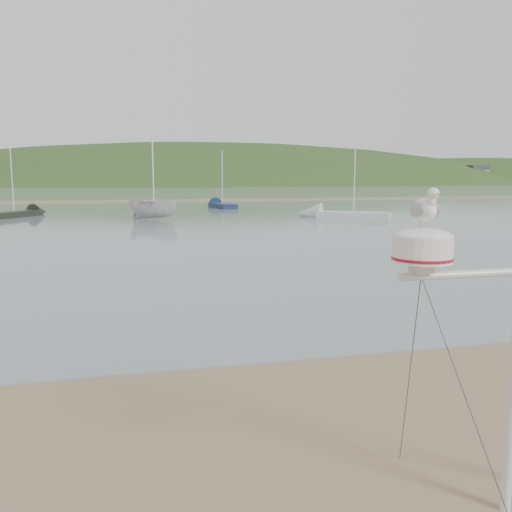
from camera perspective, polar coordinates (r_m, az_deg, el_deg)
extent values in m
cube|color=slate|center=(137.17, -14.16, 6.73)|extent=(560.00, 256.00, 0.04)
cube|color=#7D6548|center=(75.20, -14.25, 5.61)|extent=(560.00, 7.00, 0.07)
ellipsoid|color=#223A18|center=(244.69, -4.52, 2.41)|extent=(400.00, 180.00, 80.00)
ellipsoid|color=#223A18|center=(300.47, 22.90, 4.15)|extent=(300.00, 135.00, 56.00)
cube|color=beige|center=(204.39, -24.41, 7.82)|extent=(8.40, 6.30, 8.00)
cube|color=beige|center=(201.39, -17.05, 8.20)|extent=(8.40, 6.30, 8.00)
cube|color=beige|center=(201.73, -9.58, 8.45)|extent=(8.40, 6.30, 8.00)
cube|color=beige|center=(205.39, -2.25, 8.55)|extent=(8.40, 6.30, 8.00)
cube|color=beige|center=(212.19, 4.72, 8.53)|extent=(8.40, 6.30, 8.00)
cube|color=beige|center=(221.85, 11.17, 8.39)|extent=(8.40, 6.30, 8.00)
cube|color=beige|center=(234.01, 17.01, 8.18)|extent=(8.40, 6.30, 8.00)
cube|color=beige|center=(248.31, 22.22, 7.92)|extent=(8.40, 6.30, 8.00)
cylinder|color=silver|center=(5.42, 21.40, -1.77)|extent=(1.40, 0.08, 0.08)
cube|color=silver|center=(5.14, 17.03, -1.17)|extent=(0.17, 0.17, 0.10)
cylinder|color=white|center=(5.12, 17.11, 0.68)|extent=(0.54, 0.54, 0.24)
cylinder|color=#AB0C1E|center=(5.13, 17.07, -0.22)|extent=(0.55, 0.55, 0.03)
ellipsoid|color=white|center=(5.10, 17.16, 2.00)|extent=(0.54, 0.54, 0.15)
cylinder|color=tan|center=(5.08, 16.96, 3.26)|extent=(0.01, 0.01, 0.08)
cylinder|color=tan|center=(5.11, 17.48, 3.26)|extent=(0.01, 0.01, 0.08)
ellipsoid|color=white|center=(5.08, 17.28, 4.65)|extent=(0.18, 0.29, 0.22)
ellipsoid|color=#9B9EA2|center=(5.03, 16.56, 4.71)|extent=(0.06, 0.23, 0.14)
ellipsoid|color=#9B9EA2|center=(5.12, 18.12, 4.70)|extent=(0.06, 0.23, 0.14)
cone|color=white|center=(5.22, 16.41, 4.54)|extent=(0.10, 0.09, 0.10)
ellipsoid|color=white|center=(4.99, 17.97, 5.61)|extent=(0.09, 0.09, 0.13)
sphere|color=white|center=(4.96, 18.16, 6.28)|extent=(0.10, 0.10, 0.10)
cone|color=gold|center=(4.92, 18.49, 6.18)|extent=(0.02, 0.05, 0.02)
imported|color=silver|center=(43.14, -10.73, 6.72)|extent=(2.34, 2.33, 4.39)
cube|color=black|center=(48.98, -24.09, 4.04)|extent=(3.82, 4.84, 0.50)
cone|color=black|center=(51.27, -21.81, 4.33)|extent=(2.18, 2.22, 1.52)
cylinder|color=silver|center=(48.88, -24.30, 7.39)|extent=(0.08, 0.08, 5.24)
cube|color=silver|center=(44.47, 10.23, 4.27)|extent=(5.83, 4.77, 0.50)
cone|color=silver|center=(45.25, 5.60, 4.43)|extent=(2.71, 2.67, 1.85)
cylinder|color=silver|center=(44.36, 10.35, 8.69)|extent=(0.08, 0.08, 6.36)
cube|color=#12223F|center=(57.90, -3.55, 5.31)|extent=(2.37, 5.17, 0.50)
cone|color=#12223F|center=(60.91, -4.56, 5.45)|extent=(1.85, 1.98, 1.59)
cylinder|color=silver|center=(57.82, -3.57, 8.27)|extent=(0.08, 0.08, 5.48)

